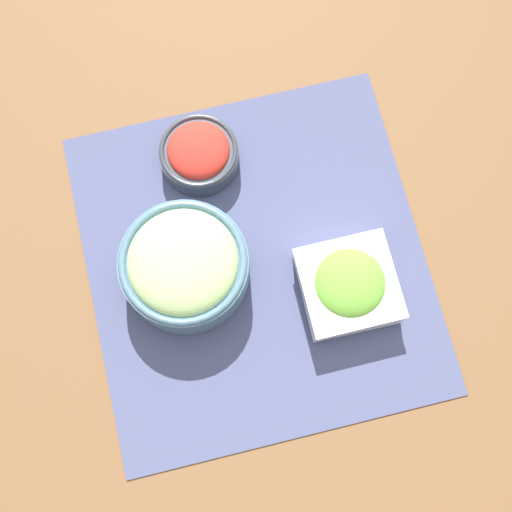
{
  "coord_description": "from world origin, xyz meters",
  "views": [
    {
      "loc": [
        -0.23,
        0.06,
        0.96
      ],
      "look_at": [
        0.0,
        0.0,
        0.03
      ],
      "focal_mm": 50.0,
      "sensor_mm": 36.0,
      "label": 1
    }
  ],
  "objects": [
    {
      "name": "ground_plane",
      "position": [
        0.0,
        0.0,
        0.0
      ],
      "size": [
        3.0,
        3.0,
        0.0
      ],
      "primitive_type": "plane",
      "color": "brown"
    },
    {
      "name": "placemat",
      "position": [
        0.0,
        0.0,
        0.0
      ],
      "size": [
        0.48,
        0.46,
        0.0
      ],
      "color": "#474C70",
      "rests_on": "ground_plane"
    },
    {
      "name": "cucumber_bowl",
      "position": [
        0.01,
        0.1,
        0.05
      ],
      "size": [
        0.17,
        0.17,
        0.09
      ],
      "color": "slate",
      "rests_on": "placemat"
    },
    {
      "name": "lettuce_bowl",
      "position": [
        -0.07,
        -0.11,
        0.03
      ],
      "size": [
        0.12,
        0.12,
        0.06
      ],
      "color": "white",
      "rests_on": "placemat"
    },
    {
      "name": "tomato_bowl",
      "position": [
        0.16,
        0.04,
        0.03
      ],
      "size": [
        0.11,
        0.11,
        0.05
      ],
      "color": "#333842",
      "rests_on": "placemat"
    }
  ]
}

